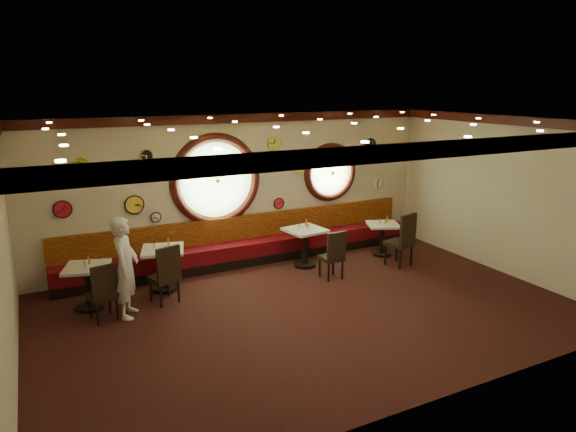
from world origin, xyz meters
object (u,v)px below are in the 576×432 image
object	(u,v)px
table_a	(88,282)
chair_b	(166,271)
chair_d	(403,236)
condiment_a_pepper	(85,265)
waiter	(126,267)
condiment_c_bottle	(306,223)
condiment_c_pepper	(308,227)
condiment_a_salt	(85,264)
condiment_b_pepper	(165,247)
chair_c	(334,252)
condiment_d_salt	(380,221)
condiment_b_salt	(154,246)
condiment_c_salt	(299,226)
table_d	(383,235)
condiment_b_bottle	(169,243)
table_b	(164,264)
condiment_a_bottle	(89,260)
condiment_d_bottle	(387,219)
table_c	(305,243)
chair_a	(103,289)
condiment_d_pepper	(385,221)

from	to	relation	value
table_a	chair_b	xyz separation A→B (m)	(1.26, -0.40, 0.12)
chair_d	condiment_a_pepper	xyz separation A→B (m)	(-6.25, 0.69, 0.16)
waiter	condiment_a_pepper	bearing A→B (deg)	69.06
condiment_c_bottle	condiment_c_pepper	bearing A→B (deg)	-107.74
condiment_a_salt	condiment_b_pepper	world-z (taller)	condiment_b_pepper
condiment_c_pepper	chair_c	bearing A→B (deg)	-81.92
condiment_d_salt	condiment_b_salt	bearing A→B (deg)	177.61
condiment_c_salt	table_d	bearing A→B (deg)	-7.32
condiment_c_pepper	condiment_b_bottle	bearing A→B (deg)	177.08
table_a	table_d	distance (m)	6.30
table_b	chair_c	bearing A→B (deg)	-16.83
chair_d	chair_c	bearing A→B (deg)	164.40
chair_b	waiter	size ratio (longest dim) A/B	0.39
condiment_a_salt	condiment_c_salt	distance (m)	4.33
condiment_a_pepper	condiment_a_bottle	bearing A→B (deg)	61.17
condiment_b_pepper	condiment_b_bottle	size ratio (longest dim) A/B	0.49
condiment_b_bottle	condiment_d_bottle	bearing A→B (deg)	-1.80
condiment_b_salt	condiment_a_bottle	bearing A→B (deg)	-168.93
table_c	chair_b	size ratio (longest dim) A/B	1.26
chair_c	condiment_c_salt	world-z (taller)	chair_c
condiment_b_pepper	condiment_a_bottle	xyz separation A→B (m)	(-1.33, -0.06, -0.02)
condiment_b_pepper	condiment_b_bottle	distance (m)	0.16
condiment_a_salt	condiment_c_bottle	bearing A→B (deg)	4.46
chair_a	condiment_b_pepper	bearing A→B (deg)	20.55
chair_b	condiment_a_bottle	distance (m)	1.32
chair_c	waiter	size ratio (longest dim) A/B	0.36
condiment_c_pepper	chair_d	bearing A→B (deg)	-25.30
table_b	chair_d	bearing A→B (deg)	-11.41
chair_a	table_a	bearing A→B (deg)	92.66
table_c	chair_d	bearing A→B (deg)	-27.31
chair_d	condiment_a_pepper	bearing A→B (deg)	159.08
condiment_b_salt	condiment_c_salt	size ratio (longest dim) A/B	1.02
condiment_a_salt	condiment_b_salt	world-z (taller)	condiment_b_salt
condiment_b_pepper	condiment_c_pepper	size ratio (longest dim) A/B	0.75
table_b	condiment_b_pepper	size ratio (longest dim) A/B	10.88
condiment_d_salt	condiment_a_pepper	bearing A→B (deg)	-178.52
condiment_a_pepper	table_a	bearing A→B (deg)	65.99
chair_d	condiment_d_bottle	size ratio (longest dim) A/B	4.48
condiment_d_salt	condiment_c_pepper	distance (m)	1.85
condiment_b_pepper	condiment_d_bottle	distance (m)	5.06
condiment_a_bottle	waiter	bearing A→B (deg)	-53.57
condiment_a_bottle	table_a	bearing A→B (deg)	-121.31
table_c	chair_a	world-z (taller)	chair_a
chair_b	condiment_c_bottle	world-z (taller)	chair_b
table_b	condiment_b_salt	world-z (taller)	condiment_b_salt
condiment_a_pepper	condiment_c_bottle	world-z (taller)	condiment_c_bottle
condiment_d_pepper	condiment_a_bottle	bearing A→B (deg)	179.48
condiment_a_pepper	condiment_d_pepper	world-z (taller)	condiment_a_pepper
condiment_d_pepper	condiment_c_pepper	bearing A→B (deg)	177.18
condiment_b_bottle	waiter	distance (m)	1.27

